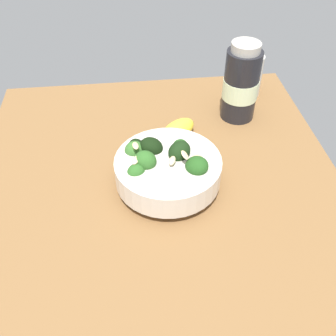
{
  "coord_description": "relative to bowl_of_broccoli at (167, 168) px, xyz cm",
  "views": [
    {
      "loc": [
        -4.07,
        -51.45,
        48.73
      ],
      "look_at": [
        1.49,
        -3.33,
        4.0
      ],
      "focal_mm": 41.67,
      "sensor_mm": 36.0,
      "label": 1
    }
  ],
  "objects": [
    {
      "name": "lemon_wedge",
      "position": [
        3.77,
        13.07,
        -2.06
      ],
      "size": [
        8.86,
        8.19,
        3.64
      ],
      "primitive_type": "ellipsoid",
      "rotation": [
        0.0,
        0.0,
        3.8
      ],
      "color": "yellow",
      "rests_on": "ground_plane"
    },
    {
      "name": "bottle_short",
      "position": [
        22.11,
        27.32,
        1.14
      ],
      "size": [
        4.89,
        4.89,
        11.1
      ],
      "color": "beige",
      "rests_on": "ground_plane"
    },
    {
      "name": "bowl_of_broccoli",
      "position": [
        0.0,
        0.0,
        0.0
      ],
      "size": [
        18.06,
        18.06,
        8.81
      ],
      "color": "silver",
      "rests_on": "ground_plane"
    },
    {
      "name": "ground_plane",
      "position": [
        -1.29,
        3.14,
        -5.54
      ],
      "size": [
        65.49,
        65.49,
        3.32
      ],
      "primitive_type": "cube",
      "color": "brown"
    },
    {
      "name": "bottle_tall",
      "position": [
        17.3,
        19.08,
        3.81
      ],
      "size": [
        7.24,
        7.24,
        16.46
      ],
      "color": "black",
      "rests_on": "ground_plane"
    }
  ]
}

